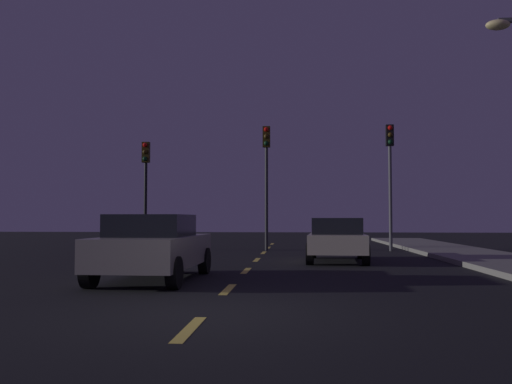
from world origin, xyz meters
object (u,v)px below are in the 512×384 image
car_stopped_ahead (337,239)px  car_adjacent_lane (153,246)px  traffic_signal_center (266,164)px  traffic_signal_left (146,174)px  traffic_signal_right (390,163)px

car_stopped_ahead → car_adjacent_lane: 7.19m
traffic_signal_center → car_adjacent_lane: size_ratio=1.27×
traffic_signal_left → car_stopped_ahead: 10.13m
traffic_signal_left → car_adjacent_lane: traffic_signal_left is taller
traffic_signal_left → car_adjacent_lane: (3.42, -11.48, -2.57)m
traffic_signal_left → car_adjacent_lane: bearing=-73.4°
traffic_signal_left → traffic_signal_right: size_ratio=0.88×
traffic_signal_left → car_stopped_ahead: traffic_signal_left is taller
traffic_signal_right → traffic_signal_left: bearing=-180.0°
car_adjacent_lane → traffic_signal_right: bearing=58.2°
traffic_signal_center → car_adjacent_lane: (-1.88, -11.49, -2.97)m
traffic_signal_left → car_stopped_ahead: (7.86, -5.83, -2.60)m
traffic_signal_left → traffic_signal_center: traffic_signal_center is taller
traffic_signal_left → traffic_signal_right: bearing=0.0°
car_adjacent_lane → traffic_signal_left: bearing=106.6°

